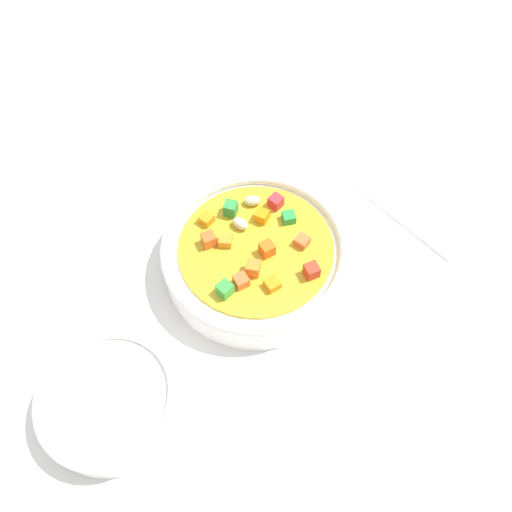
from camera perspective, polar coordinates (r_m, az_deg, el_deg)
name	(u,v)px	position (r cm, az deg, el deg)	size (l,w,h in cm)	color
ground_plane	(256,271)	(57.59, 0.00, -1.73)	(140.00, 140.00, 2.00)	silver
soup_bowl_main	(256,254)	(54.51, -0.01, 0.21)	(20.47, 20.47, 5.78)	white
spoon	(372,197)	(63.66, 13.14, 6.61)	(15.38, 19.77, 0.88)	silver
side_bowl_small	(110,400)	(50.51, -16.34, -15.48)	(13.30, 13.30, 3.74)	white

